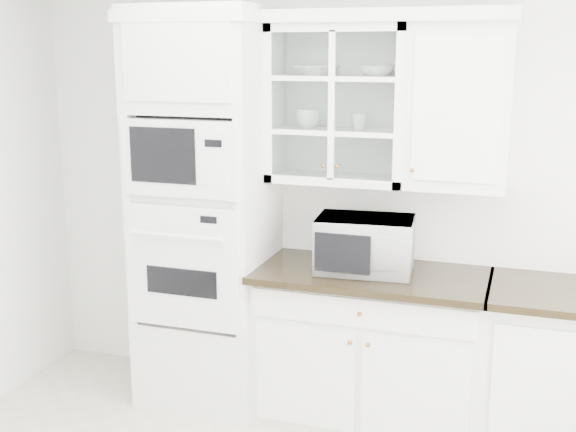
% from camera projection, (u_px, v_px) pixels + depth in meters
% --- Properties ---
extents(room_shell, '(4.00, 3.50, 2.70)m').
position_uv_depth(room_shell, '(264.00, 139.00, 3.09)').
color(room_shell, white).
rests_on(room_shell, ground).
extents(oven_column, '(0.76, 0.68, 2.40)m').
position_uv_depth(oven_column, '(206.00, 212.00, 4.36)').
color(oven_column, white).
rests_on(oven_column, ground).
extents(base_cabinet_run, '(1.32, 0.67, 0.92)m').
position_uv_depth(base_cabinet_run, '(371.00, 345.00, 4.24)').
color(base_cabinet_run, white).
rests_on(base_cabinet_run, ground).
extents(extra_base_cabinet, '(0.72, 0.67, 0.92)m').
position_uv_depth(extra_base_cabinet, '(551.00, 368.00, 3.93)').
color(extra_base_cabinet, white).
rests_on(extra_base_cabinet, ground).
extents(upper_cabinet_glass, '(0.80, 0.33, 0.90)m').
position_uv_depth(upper_cabinet_glass, '(339.00, 104.00, 4.13)').
color(upper_cabinet_glass, white).
rests_on(upper_cabinet_glass, room_shell).
extents(upper_cabinet_solid, '(0.55, 0.33, 0.90)m').
position_uv_depth(upper_cabinet_solid, '(459.00, 107.00, 3.92)').
color(upper_cabinet_solid, white).
rests_on(upper_cabinet_solid, room_shell).
extents(crown_molding, '(2.14, 0.38, 0.07)m').
position_uv_depth(crown_molding, '(321.00, 17.00, 4.03)').
color(crown_molding, white).
rests_on(crown_molding, room_shell).
extents(countertop_microwave, '(0.58, 0.50, 0.31)m').
position_uv_depth(countertop_microwave, '(365.00, 244.00, 4.11)').
color(countertop_microwave, white).
rests_on(countertop_microwave, base_cabinet_run).
extents(bowl_a, '(0.30, 0.30, 0.06)m').
position_uv_depth(bowl_a, '(316.00, 71.00, 4.11)').
color(bowl_a, white).
rests_on(bowl_a, upper_cabinet_glass).
extents(bowl_b, '(0.21, 0.21, 0.06)m').
position_uv_depth(bowl_b, '(376.00, 71.00, 4.04)').
color(bowl_b, white).
rests_on(bowl_b, upper_cabinet_glass).
extents(cup_a, '(0.14, 0.14, 0.11)m').
position_uv_depth(cup_a, '(308.00, 118.00, 4.20)').
color(cup_a, white).
rests_on(cup_a, upper_cabinet_glass).
extents(cup_b, '(0.12, 0.12, 0.09)m').
position_uv_depth(cup_b, '(359.00, 121.00, 4.12)').
color(cup_b, white).
rests_on(cup_b, upper_cabinet_glass).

